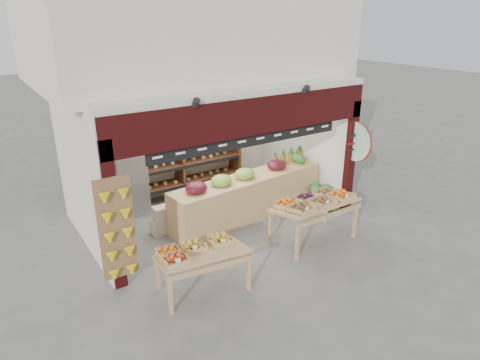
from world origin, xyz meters
name	(u,v)px	position (x,y,z in m)	size (l,w,h in m)	color
ground	(224,223)	(0.00, 0.00, 0.00)	(60.00, 60.00, 0.00)	#61615C
shop_structure	(184,37)	(0.00, 1.61, 3.92)	(6.36, 5.12, 5.40)	beige
banana_board	(118,231)	(-2.73, -1.17, 1.12)	(0.60, 0.15, 1.80)	olive
gift_sign	(355,141)	(2.75, -1.15, 1.75)	(0.04, 0.93, 0.92)	#C3F5D4
back_shelving	(179,148)	(-0.14, 1.92, 1.28)	(3.38, 0.55, 2.05)	brown
refrigerator	(131,178)	(-1.50, 1.67, 0.87)	(0.67, 0.67, 1.73)	silver
cardboard_stack	(170,220)	(-1.15, 0.37, 0.22)	(0.94, 0.68, 0.61)	beige
mid_counter	(248,195)	(0.64, -0.01, 0.53)	(3.94, 1.13, 1.20)	#D9B36F
display_table_left	(195,252)	(-1.69, -1.87, 0.73)	(1.58, 1.01, 0.97)	#D9B36F
display_table_right	(315,202)	(1.14, -1.67, 0.85)	(1.72, 0.97, 1.08)	#D9B36F
watermelon_pile	(324,199)	(2.48, -0.62, 0.22)	(0.80, 0.77, 0.58)	#20501A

